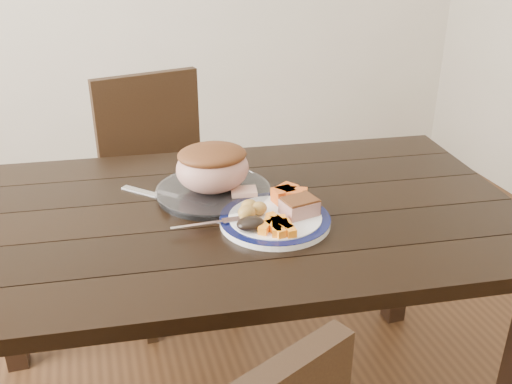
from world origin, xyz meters
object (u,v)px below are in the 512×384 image
object	(u,v)px
dinner_plate	(275,221)
serving_platter	(213,193)
fork	(211,224)
carving_knife	(185,201)
pork_slice	(299,207)
dining_table	(226,239)
chair_far	(162,181)
roast_joint	(213,169)

from	to	relation	value
dinner_plate	serving_platter	bearing A→B (deg)	119.33
fork	carving_knife	bearing A→B (deg)	101.31
dinner_plate	fork	bearing A→B (deg)	176.47
pork_slice	fork	xyz separation A→B (m)	(-0.23, 0.02, -0.02)
dining_table	chair_far	world-z (taller)	chair_far
pork_slice	roast_joint	bearing A→B (deg)	130.30
chair_far	dining_table	bearing A→B (deg)	83.97
chair_far	roast_joint	world-z (taller)	chair_far
serving_platter	dinner_plate	bearing A→B (deg)	-60.67
dinner_plate	serving_platter	distance (m)	0.24
serving_platter	roast_joint	bearing A→B (deg)	180.00
dining_table	serving_platter	size ratio (longest dim) A/B	5.31
chair_far	fork	xyz separation A→B (m)	(0.02, -0.84, 0.25)
serving_platter	carving_knife	size ratio (longest dim) A/B	1.31
dining_table	pork_slice	size ratio (longest dim) A/B	19.54
dinner_plate	serving_platter	world-z (taller)	serving_platter
dining_table	serving_platter	bearing A→B (deg)	97.57
dining_table	carving_knife	world-z (taller)	carving_knife
pork_slice	chair_far	bearing A→B (deg)	106.27
chair_far	carving_knife	xyz separation A→B (m)	(-0.02, -0.67, 0.23)
roast_joint	dining_table	bearing A→B (deg)	-82.43
dinner_plate	roast_joint	size ratio (longest dim) A/B	1.40
serving_platter	roast_joint	world-z (taller)	roast_joint
chair_far	carving_knife	distance (m)	0.71
chair_far	fork	bearing A→B (deg)	78.96
dinner_plate	roast_joint	distance (m)	0.25
dinner_plate	serving_platter	xyz separation A→B (m)	(-0.12, 0.21, 0.00)
roast_joint	carving_knife	size ratio (longest dim) A/B	0.85
dinner_plate	fork	xyz separation A→B (m)	(-0.17, 0.01, 0.01)
fork	roast_joint	xyz separation A→B (m)	(0.05, 0.20, 0.06)
dining_table	carving_knife	size ratio (longest dim) A/B	6.95
pork_slice	carving_knife	distance (m)	0.33
pork_slice	dining_table	bearing A→B (deg)	144.72
roast_joint	carving_knife	world-z (taller)	roast_joint
fork	roast_joint	bearing A→B (deg)	75.43
serving_platter	pork_slice	xyz separation A→B (m)	(0.18, -0.21, 0.03)
dinner_plate	pork_slice	world-z (taller)	pork_slice
dinner_plate	pork_slice	bearing A→B (deg)	-4.76
fork	carving_knife	size ratio (longest dim) A/B	0.73
chair_far	serving_platter	size ratio (longest dim) A/B	2.94
dining_table	serving_platter	distance (m)	0.14
roast_joint	carving_knife	distance (m)	0.12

